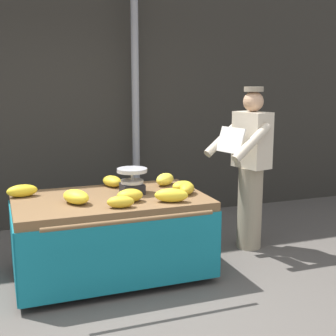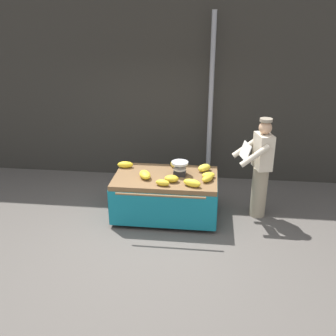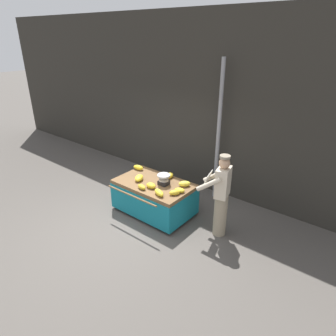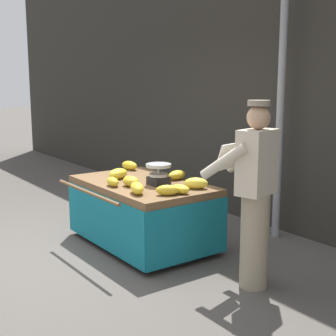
{
  "view_description": "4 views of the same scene",
  "coord_description": "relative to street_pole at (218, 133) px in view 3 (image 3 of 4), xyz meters",
  "views": [
    {
      "loc": [
        -0.69,
        -3.1,
        1.78
      ],
      "look_at": [
        0.76,
        0.82,
        0.99
      ],
      "focal_mm": 49.72,
      "sensor_mm": 36.0,
      "label": 1
    },
    {
      "loc": [
        0.93,
        -4.88,
        3.29
      ],
      "look_at": [
        0.29,
        0.75,
        0.95
      ],
      "focal_mm": 41.09,
      "sensor_mm": 36.0,
      "label": 2
    },
    {
      "loc": [
        4.14,
        -3.47,
        3.73
      ],
      "look_at": [
        0.51,
        1.04,
        1.12
      ],
      "focal_mm": 32.02,
      "sensor_mm": 36.0,
      "label": 3
    },
    {
      "loc": [
        4.73,
        -1.99,
        1.88
      ],
      "look_at": [
        0.69,
        0.92,
        0.97
      ],
      "focal_mm": 51.31,
      "sensor_mm": 36.0,
      "label": 4
    }
  ],
  "objects": [
    {
      "name": "street_pole",
      "position": [
        0.0,
        0.0,
        0.0
      ],
      "size": [
        0.09,
        0.09,
        3.29
      ],
      "primitive_type": "cylinder",
      "color": "gray",
      "rests_on": "ground"
    },
    {
      "name": "banana_bunch_0",
      "position": [
        -1.01,
        -1.62,
        -0.84
      ],
      "size": [
        0.28,
        0.33,
        0.12
      ],
      "primitive_type": "ellipsoid",
      "rotation": [
        0.0,
        0.0,
        0.46
      ],
      "color": "yellow",
      "rests_on": "banana_cart"
    },
    {
      "name": "banana_bunch_5",
      "position": [
        -1.43,
        -1.21,
        -0.84
      ],
      "size": [
        0.28,
        0.16,
        0.11
      ],
      "primitive_type": "ellipsoid",
      "rotation": [
        0.0,
        0.0,
        1.67
      ],
      "color": "gold",
      "rests_on": "banana_cart"
    },
    {
      "name": "back_wall",
      "position": [
        -0.92,
        0.35,
        0.49
      ],
      "size": [
        16.0,
        0.24,
        4.27
      ],
      "primitive_type": "cube",
      "color": "#2D2B26",
      "rests_on": "ground"
    },
    {
      "name": "banana_cart",
      "position": [
        -0.69,
        -1.49,
        -1.1
      ],
      "size": [
        1.72,
        1.25,
        0.75
      ],
      "color": "brown",
      "rests_on": "ground"
    },
    {
      "name": "banana_bunch_2",
      "position": [
        0.0,
        -1.64,
        -0.85
      ],
      "size": [
        0.24,
        0.26,
        0.11
      ],
      "primitive_type": "ellipsoid",
      "rotation": [
        0.0,
        0.0,
        2.54
      ],
      "color": "gold",
      "rests_on": "banana_cart"
    },
    {
      "name": "banana_bunch_7",
      "position": [
        -0.56,
        -1.72,
        -0.84
      ],
      "size": [
        0.23,
        0.16,
        0.11
      ],
      "primitive_type": "ellipsoid",
      "rotation": [
        0.0,
        0.0,
        1.55
      ],
      "color": "gold",
      "rests_on": "banana_cart"
    },
    {
      "name": "ground_plane",
      "position": [
        -0.92,
        -2.38,
        -1.65
      ],
      "size": [
        60.0,
        60.0,
        0.0
      ],
      "primitive_type": "plane",
      "color": "#514C47"
    },
    {
      "name": "banana_bunch_1",
      "position": [
        -0.69,
        -1.87,
        -0.85
      ],
      "size": [
        0.24,
        0.16,
        0.1
      ],
      "primitive_type": "ellipsoid",
      "rotation": [
        0.0,
        0.0,
        1.37
      ],
      "color": "gold",
      "rests_on": "banana_cart"
    },
    {
      "name": "banana_bunch_4",
      "position": [
        -0.06,
        -1.21,
        -0.84
      ],
      "size": [
        0.28,
        0.28,
        0.12
      ],
      "primitive_type": "ellipsoid",
      "rotation": [
        0.0,
        0.0,
        2.35
      ],
      "color": "yellow",
      "rests_on": "banana_cart"
    },
    {
      "name": "banana_bunch_3",
      "position": [
        0.02,
        -1.49,
        -0.85
      ],
      "size": [
        0.24,
        0.19,
        0.09
      ],
      "primitive_type": "ellipsoid",
      "rotation": [
        0.0,
        0.0,
        1.86
      ],
      "color": "yellow",
      "rests_on": "banana_cart"
    },
    {
      "name": "banana_bunch_6",
      "position": [
        -0.23,
        -1.85,
        -0.84
      ],
      "size": [
        0.32,
        0.22,
        0.12
      ],
      "primitive_type": "ellipsoid",
      "rotation": [
        0.0,
        0.0,
        1.19
      ],
      "color": "yellow",
      "rests_on": "banana_cart"
    },
    {
      "name": "banana_bunch_8",
      "position": [
        -0.57,
        -1.09,
        -0.85
      ],
      "size": [
        0.22,
        0.3,
        0.11
      ],
      "primitive_type": "ellipsoid",
      "rotation": [
        0.0,
        0.0,
        0.3
      ],
      "color": "gold",
      "rests_on": "banana_cart"
    },
    {
      "name": "vendor_person",
      "position": [
        0.86,
        -1.29,
        -0.77
      ],
      "size": [
        0.66,
        0.61,
        1.71
      ],
      "color": "gray",
      "rests_on": "ground"
    },
    {
      "name": "weighing_scale",
      "position": [
        -0.46,
        -1.42,
        -0.78
      ],
      "size": [
        0.28,
        0.28,
        0.23
      ],
      "color": "black",
      "rests_on": "banana_cart"
    }
  ]
}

